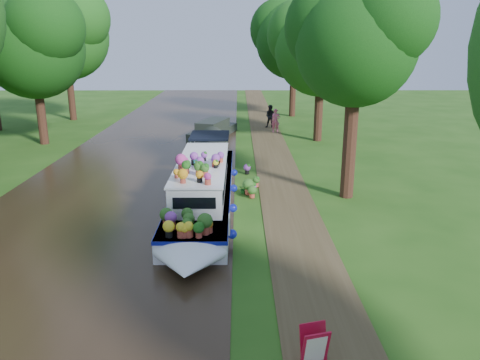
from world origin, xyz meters
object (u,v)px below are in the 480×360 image
at_px(plant_boat, 203,187).
at_px(pedestrian_pink, 276,121).
at_px(pedestrian_dark, 271,116).
at_px(second_boat, 213,130).
at_px(sandwich_board, 314,350).

distance_m(plant_boat, pedestrian_pink, 16.81).
bearing_deg(pedestrian_pink, pedestrian_dark, 102.85).
height_order(plant_boat, second_boat, plant_boat).
bearing_deg(pedestrian_dark, pedestrian_pink, -71.23).
bearing_deg(pedestrian_pink, sandwich_board, -87.13).
distance_m(sandwich_board, pedestrian_pink, 26.03).
xyz_separation_m(plant_boat, pedestrian_dark, (3.91, 18.11, 0.06)).
relative_size(sandwich_board, pedestrian_dark, 0.52).
distance_m(second_boat, pedestrian_dark, 5.62).
height_order(plant_boat, pedestrian_dark, plant_boat).
bearing_deg(pedestrian_pink, second_boat, -152.62).
bearing_deg(pedestrian_dark, second_boat, -128.16).
xyz_separation_m(plant_boat, second_boat, (-0.35, 14.48, -0.37)).
relative_size(plant_boat, pedestrian_pink, 7.92).
bearing_deg(sandwich_board, plant_boat, 91.21).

